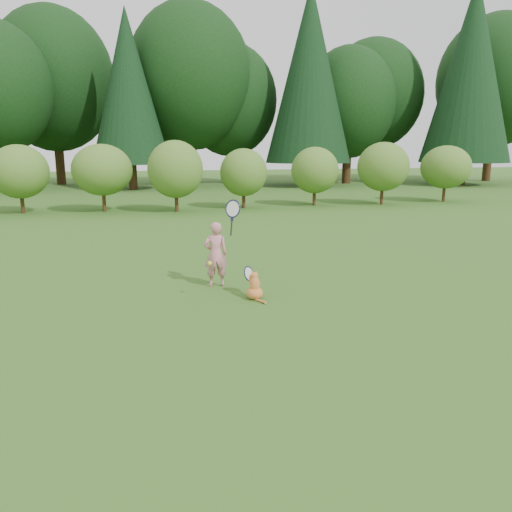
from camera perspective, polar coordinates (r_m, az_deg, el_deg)
name	(u,v)px	position (r m, az deg, el deg)	size (l,w,h in m)	color
ground	(256,314)	(7.43, -0.02, -6.64)	(100.00, 100.00, 0.00)	#345818
shrub_row	(176,175)	(19.92, -9.10, 9.17)	(28.00, 3.00, 2.80)	#457323
woodland_backdrop	(157,54)	(30.30, -11.26, 21.67)	(48.00, 10.00, 15.00)	black
child	(216,253)	(8.78, -4.57, 0.37)	(0.66, 0.44, 1.72)	#CF7B87
cat	(254,284)	(8.10, -0.18, -3.27)	(0.34, 0.67, 0.62)	#C85A26
tennis_ball	(210,263)	(8.00, -5.30, -0.83)	(0.07, 0.07, 0.07)	#CDD318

